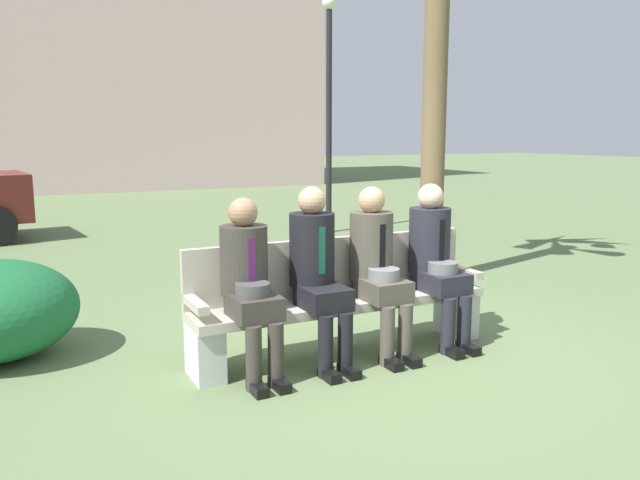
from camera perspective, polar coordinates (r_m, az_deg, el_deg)
The scene contains 8 objects.
ground_plane at distance 5.08m, azimuth 6.06°, elevation -10.20°, with size 80.00×80.00×0.00m, color #5D7048.
park_bench at distance 5.00m, azimuth 1.75°, elevation -5.23°, with size 2.42×0.44×0.90m.
seated_man_leftmost at distance 4.49m, azimuth -6.40°, elevation -3.45°, with size 0.34×0.72×1.27m.
seated_man_centerleft at distance 4.70m, azimuth -0.26°, elevation -2.39°, with size 0.34×0.72×1.33m.
seated_man_centerright at distance 4.94m, azimuth 5.15°, elevation -2.00°, with size 0.34×0.72×1.31m.
seated_man_rightmost at distance 5.26m, azimuth 10.36°, elevation -1.41°, with size 0.34×0.72×1.31m.
shrub_near_bench at distance 6.77m, azimuth 7.94°, elevation -2.85°, with size 0.87×0.80×0.54m, color #236431.
street_lamp at distance 11.06m, azimuth 0.81°, elevation 13.14°, with size 0.24×0.24×3.98m.
Camera 1 is at (-2.61, -4.01, 1.71)m, focal length 35.65 mm.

